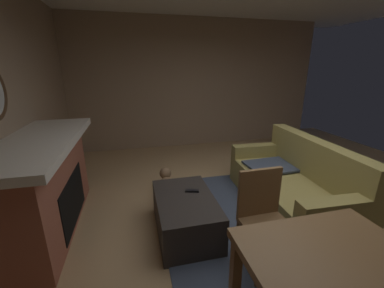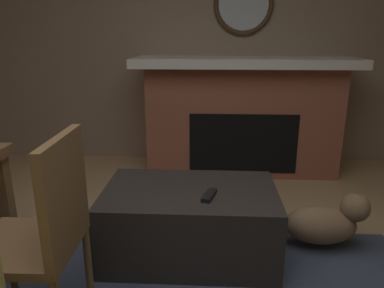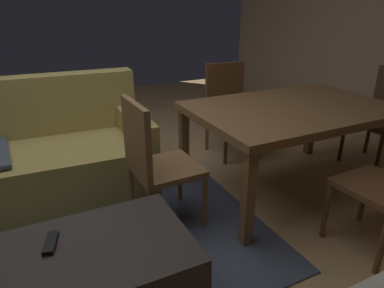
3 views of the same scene
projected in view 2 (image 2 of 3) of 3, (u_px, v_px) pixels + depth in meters
The scene contains 7 objects.
wall_back_fireplace_side at pixel (190, 22), 3.73m from camera, with size 7.24×0.12×2.90m, color #9E846B.
fireplace at pixel (242, 115), 3.59m from camera, with size 2.05×0.76×1.12m.
round_wall_mirror at pixel (244, 5), 3.57m from camera, with size 0.59×0.05×0.59m.
ottoman_coffee_table at pixel (190, 222), 2.24m from camera, with size 1.03×0.65×0.44m, color #2D2826.
tv_remote at pixel (209, 195), 2.06m from camera, with size 0.05×0.16×0.02m, color black.
dining_chair_west at pixel (44, 227), 1.58m from camera, with size 0.45×0.45×0.93m.
small_dog at pixel (326, 222), 2.29m from camera, with size 0.52×0.25×0.34m.
Camera 2 is at (-0.24, 1.09, 1.32)m, focal length 34.14 mm.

